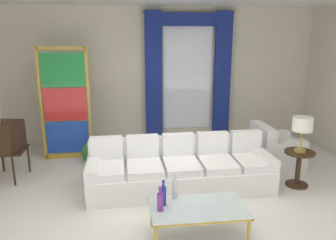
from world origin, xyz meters
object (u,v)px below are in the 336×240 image
Objects in this scene: bottle_blue_decanter at (164,195)px; stained_glass_divider at (65,107)px; bottle_crystal_tall at (160,201)px; round_side_table at (298,165)px; peacock_figurine at (93,154)px; vintage_tv at (4,138)px; couch_white_long at (180,170)px; coffee_table at (198,209)px; bottle_amber_squat at (175,188)px; table_lamp_brass at (303,126)px; armchair_white at (274,151)px.

stained_glass_divider is (-1.59, 2.89, 0.51)m from bottle_blue_decanter.
bottle_crystal_tall is 2.71m from round_side_table.
peacock_figurine is at bearing 158.50° from round_side_table.
bottle_crystal_tall reaches higher than round_side_table.
stained_glass_divider reaches higher than vintage_tv.
stained_glass_divider is at bearing 141.64° from couch_white_long.
bottle_blue_decanter is 1.06× the size of bottle_crystal_tall.
coffee_table is at bearing -89.75° from couch_white_long.
bottle_blue_decanter reaches higher than bottle_crystal_tall.
round_side_table is (2.18, 0.97, -0.20)m from bottle_amber_squat.
vintage_tv is (-2.48, 2.02, 0.18)m from bottle_blue_decanter.
peacock_figurine is 3.69m from round_side_table.
round_side_table is 0.67m from table_lamp_brass.
bottle_crystal_tall is 3.24m from vintage_tv.
bottle_amber_squat is 2.43m from table_lamp_brass.
bottle_amber_squat reaches higher than bottle_crystal_tall.
bottle_blue_decanter is 2.72m from peacock_figurine.
table_lamp_brass reaches higher than armchair_white.
stained_glass_divider reaches higher than bottle_amber_squat.
round_side_table is (2.40, 1.24, -0.18)m from bottle_crystal_tall.
bottle_crystal_tall is 0.91× the size of bottle_amber_squat.
armchair_white is at bearing -0.38° from vintage_tv.
couch_white_long is 2.66m from stained_glass_divider.
bottle_crystal_tall is at bearing -107.95° from couch_white_long.
armchair_white is at bearing 47.46° from coffee_table.
stained_glass_divider is at bearing 118.86° from bottle_blue_decanter.
bottle_crystal_tall is (-0.05, -0.12, -0.01)m from bottle_blue_decanter.
armchair_white is 1.47× the size of table_lamp_brass.
peacock_figurine is (-1.49, 1.17, -0.09)m from couch_white_long.
bottle_amber_squat is 0.61× the size of table_lamp_brass.
coffee_table is 2.97m from peacock_figurine.
coffee_table is 2.82m from armchair_white.
stained_glass_divider is 3.86× the size of table_lamp_brass.
bottle_amber_squat is 0.59× the size of round_side_table.
vintage_tv is 1.60× the size of armchair_white.
bottle_blue_decanter is 0.22m from bottle_amber_squat.
bottle_crystal_tall is at bearing -152.55° from round_side_table.
couch_white_long is 4.93× the size of round_side_table.
vintage_tv is at bearing 143.91° from coffee_table.
bottle_crystal_tall reaches higher than coffee_table.
bottle_amber_squat is at bearing -156.12° from table_lamp_brass.
couch_white_long reaches higher than bottle_amber_squat.
bottle_amber_squat is at bearing -57.37° from stained_glass_divider.
bottle_crystal_tall is at bearing -175.94° from coffee_table.
vintage_tv is at bearing 179.62° from armchair_white.
bottle_crystal_tall is 2.74m from table_lamp_brass.
bottle_crystal_tall is 2.81m from peacock_figurine.
peacock_figurine is at bearing 171.92° from armchair_white.
coffee_table is at bearing -12.12° from bottle_blue_decanter.
round_side_table is at bearing -88.64° from armchair_white.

